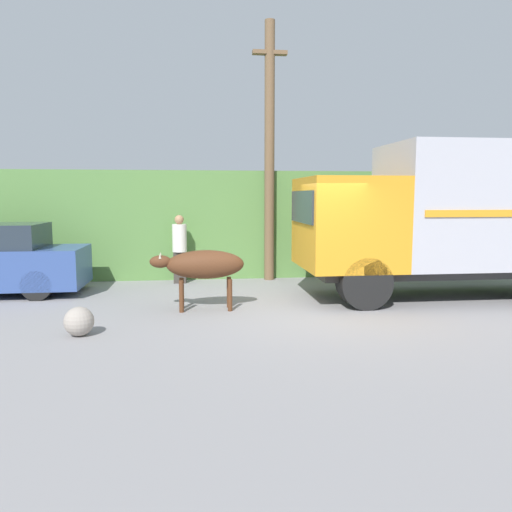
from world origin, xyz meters
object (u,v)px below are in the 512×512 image
at_px(pedestrian_on_hill, 180,246).
at_px(utility_pole, 269,150).
at_px(cargo_truck, 454,214).
at_px(roadside_rock, 79,321).
at_px(brown_cow, 203,265).

distance_m(pedestrian_on_hill, utility_pole, 3.46).
relative_size(cargo_truck, utility_pole, 0.97).
height_order(cargo_truck, utility_pole, utility_pole).
bearing_deg(cargo_truck, roadside_rock, -163.25).
relative_size(cargo_truck, roadside_rock, 13.63).
relative_size(utility_pole, roadside_rock, 14.07).
height_order(pedestrian_on_hill, roadside_rock, pedestrian_on_hill).
bearing_deg(roadside_rock, brown_cow, 38.48).
relative_size(brown_cow, roadside_rock, 3.85).
bearing_deg(pedestrian_on_hill, cargo_truck, 161.78).
bearing_deg(utility_pole, pedestrian_on_hill, -173.70).
bearing_deg(pedestrian_on_hill, brown_cow, 103.81).
xyz_separation_m(cargo_truck, roadside_rock, (-7.60, -2.30, -1.61)).
height_order(cargo_truck, brown_cow, cargo_truck).
distance_m(cargo_truck, utility_pole, 4.92).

